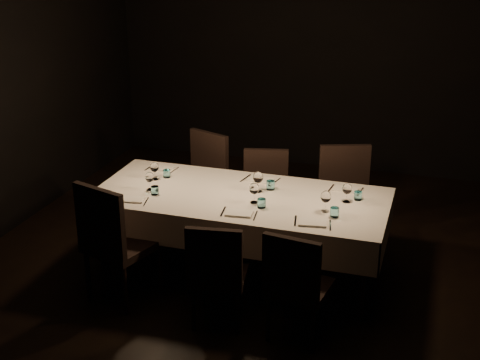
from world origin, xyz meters
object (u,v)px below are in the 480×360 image
(chair_near_right, at_px, (296,282))
(dining_table, at_px, (240,203))
(chair_far_left, at_px, (202,177))
(chair_far_right, at_px, (346,195))
(chair_near_left, at_px, (114,238))
(chair_near_center, at_px, (217,270))
(chair_far_center, at_px, (265,192))

(chair_near_right, bearing_deg, dining_table, -42.50)
(chair_far_left, bearing_deg, chair_far_right, 19.74)
(chair_far_left, relative_size, chair_far_right, 0.98)
(chair_near_left, xyz_separation_m, chair_far_left, (0.17, 1.57, -0.03))
(dining_table, height_order, chair_far_right, chair_far_right)
(dining_table, xyz_separation_m, chair_near_center, (0.08, -0.84, -0.20))
(chair_near_center, xyz_separation_m, chair_far_right, (0.71, 1.64, 0.06))
(chair_near_right, distance_m, chair_far_right, 1.65)
(chair_far_left, bearing_deg, chair_near_left, -74.60)
(chair_near_center, height_order, chair_far_right, chair_far_right)
(chair_near_right, relative_size, chair_far_left, 0.92)
(chair_far_center, bearing_deg, dining_table, -104.87)
(chair_near_right, xyz_separation_m, chair_far_center, (-0.67, 1.60, -0.00))
(chair_near_left, relative_size, chair_far_right, 1.05)
(dining_table, relative_size, chair_far_right, 2.52)
(dining_table, distance_m, chair_near_right, 1.11)
(chair_near_left, bearing_deg, dining_table, -121.48)
(dining_table, relative_size, chair_near_right, 2.80)
(chair_far_left, relative_size, chair_far_center, 1.09)
(chair_near_left, relative_size, chair_far_center, 1.16)
(chair_far_left, distance_m, chair_far_right, 1.46)
(chair_near_right, distance_m, chair_far_left, 2.17)
(chair_near_center, relative_size, chair_far_center, 0.98)
(chair_far_right, bearing_deg, chair_near_center, -133.21)
(chair_near_left, distance_m, chair_near_right, 1.54)
(dining_table, xyz_separation_m, chair_near_right, (0.69, -0.85, -0.19))
(chair_near_left, height_order, chair_near_right, chair_near_left)
(chair_near_center, height_order, chair_far_left, chair_far_left)
(dining_table, height_order, chair_near_center, chair_near_center)
(chair_near_left, distance_m, chair_near_center, 0.93)
(chair_near_left, xyz_separation_m, chair_near_right, (1.53, -0.12, -0.07))
(chair_near_center, distance_m, chair_near_right, 0.61)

